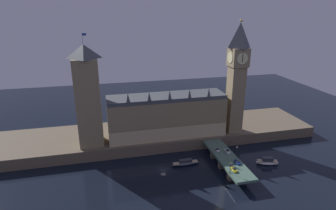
{
  "coord_description": "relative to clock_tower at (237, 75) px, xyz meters",
  "views": [
    {
      "loc": [
        -28.39,
        -130.76,
        83.68
      ],
      "look_at": [
        7.46,
        20.0,
        30.54
      ],
      "focal_mm": 30.0,
      "sensor_mm": 36.0,
      "label": 1
    }
  ],
  "objects": [
    {
      "name": "car_northbound_trail",
      "position": [
        -20.22,
        -44.07,
        -37.97
      ],
      "size": [
        1.89,
        4.27,
        1.43
      ],
      "color": "yellow",
      "rests_on": "bridge"
    },
    {
      "name": "victoria_tower",
      "position": [
        -90.5,
        2.28,
        -8.05
      ],
      "size": [
        13.82,
        13.82,
        64.89
      ],
      "color": "#8E7A56",
      "rests_on": "embankment"
    },
    {
      "name": "boat_upstream",
      "position": [
        -39.63,
        -23.68,
        -43.27
      ],
      "size": [
        16.35,
        3.93,
        3.53
      ],
      "color": "#1E2842",
      "rests_on": "ground_plane"
    },
    {
      "name": "pedestrian_far_rail",
      "position": [
        -22.72,
        -19.29,
        -37.81
      ],
      "size": [
        0.38,
        0.38,
        1.59
      ],
      "color": "black",
      "rests_on": "bridge"
    },
    {
      "name": "embankment",
      "position": [
        -53.03,
        13.01,
        -41.09
      ],
      "size": [
        220.0,
        42.0,
        6.93
      ],
      "color": "brown",
      "rests_on": "ground_plane"
    },
    {
      "name": "car_southbound_lead",
      "position": [
        -15.24,
        -37.69,
        -37.96
      ],
      "size": [
        1.99,
        4.35,
        1.44
      ],
      "color": "navy",
      "rests_on": "bridge"
    },
    {
      "name": "ground_plane",
      "position": [
        -53.03,
        -25.99,
        -44.56
      ],
      "size": [
        400.0,
        400.0,
        0.0
      ],
      "primitive_type": "plane",
      "color": "black"
    },
    {
      "name": "boat_downstream",
      "position": [
        5.95,
        -33.46,
        -43.01
      ],
      "size": [
        13.36,
        7.93,
        4.23
      ],
      "color": "white",
      "rests_on": "ground_plane"
    },
    {
      "name": "parliament_hall",
      "position": [
        -44.11,
        4.01,
        -24.43
      ],
      "size": [
        73.06,
        19.37,
        31.78
      ],
      "color": "#8E7A56",
      "rests_on": "embankment"
    },
    {
      "name": "car_southbound_trail",
      "position": [
        -15.24,
        -25.53,
        -37.92
      ],
      "size": [
        2.1,
        3.88,
        1.54
      ],
      "color": "white",
      "rests_on": "bridge"
    },
    {
      "name": "clock_tower",
      "position": [
        0.0,
        0.0,
        0.0
      ],
      "size": [
        11.11,
        11.22,
        71.07
      ],
      "color": "#8E7A56",
      "rests_on": "embankment"
    },
    {
      "name": "car_northbound_lead",
      "position": [
        -20.22,
        -22.39,
        -38.0
      ],
      "size": [
        2.01,
        3.92,
        1.36
      ],
      "color": "white",
      "rests_on": "bridge"
    },
    {
      "name": "pedestrian_near_rail",
      "position": [
        -22.72,
        -44.6,
        -37.81
      ],
      "size": [
        0.38,
        0.38,
        1.58
      ],
      "color": "black",
      "rests_on": "bridge"
    },
    {
      "name": "street_lamp_near",
      "position": [
        -23.12,
        -45.71,
        -34.69
      ],
      "size": [
        1.34,
        0.6,
        6.3
      ],
      "color": "#2D3333",
      "rests_on": "bridge"
    },
    {
      "name": "street_lamp_mid",
      "position": [
        -12.35,
        -30.99,
        -34.68
      ],
      "size": [
        1.34,
        0.6,
        6.32
      ],
      "color": "#2D3333",
      "rests_on": "bridge"
    },
    {
      "name": "bridge",
      "position": [
        -17.73,
        -30.99,
        -40.42
      ],
      "size": [
        11.32,
        46.0,
        5.92
      ],
      "color": "#476656",
      "rests_on": "ground_plane"
    }
  ]
}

